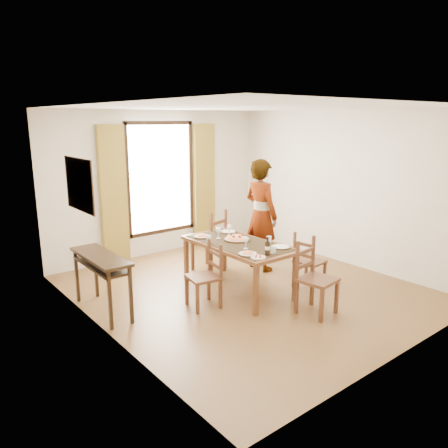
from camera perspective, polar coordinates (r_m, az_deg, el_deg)
ground at (r=6.77m, az=2.87°, el=-8.48°), size 5.00×5.00×0.00m
room_shell at (r=6.44m, az=2.24°, el=4.66°), size 4.60×5.10×2.74m
console_table at (r=6.00m, az=-15.79°, el=-4.98°), size 0.38×1.20×0.80m
dining_table at (r=6.49m, az=1.83°, el=-3.00°), size 0.88×1.76×0.76m
chair_west at (r=6.03m, az=-2.45°, el=-6.98°), size 0.46×0.46×0.91m
chair_north at (r=7.45m, az=-1.77°, el=-2.40°), size 0.57×0.57×1.05m
chair_south at (r=5.94m, az=11.80°, el=-7.14°), size 0.50×0.50×1.00m
chair_east at (r=6.79m, az=10.98°, el=-4.94°), size 0.44×0.44×0.89m
man at (r=7.42m, az=4.85°, el=1.16°), size 0.70×0.46×1.90m
plate_sw at (r=5.90m, az=3.13°, el=-3.76°), size 0.27×0.27×0.05m
plate_se at (r=6.26m, az=7.45°, el=-2.84°), size 0.27×0.27×0.05m
plate_nw at (r=6.76m, az=-2.91°, el=-1.50°), size 0.27×0.27×0.05m
plate_ne at (r=7.04m, az=0.54°, el=-0.87°), size 0.27×0.27×0.05m
pasta_platter at (r=6.58m, az=1.69°, el=-1.69°), size 0.40×0.40×0.10m
caprese_plate at (r=5.77m, az=4.49°, el=-4.25°), size 0.20×0.20×0.04m
wine_glass_a at (r=6.14m, az=2.86°, el=-2.43°), size 0.08×0.08×0.18m
wine_glass_b at (r=6.82m, az=0.70°, el=-0.77°), size 0.08×0.08×0.18m
wine_glass_c at (r=6.66m, az=-0.73°, el=-1.14°), size 0.08×0.08×0.18m
tumbler_a at (r=6.47m, az=5.92°, el=-2.05°), size 0.07×0.07×0.10m
tumbler_b at (r=6.47m, az=-1.97°, el=-1.97°), size 0.07×0.07×0.10m
tumbler_c at (r=5.99m, az=6.47°, el=-3.34°), size 0.07×0.07×0.10m
wine_bottle at (r=5.87m, az=5.71°, el=-2.90°), size 0.07×0.07×0.25m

